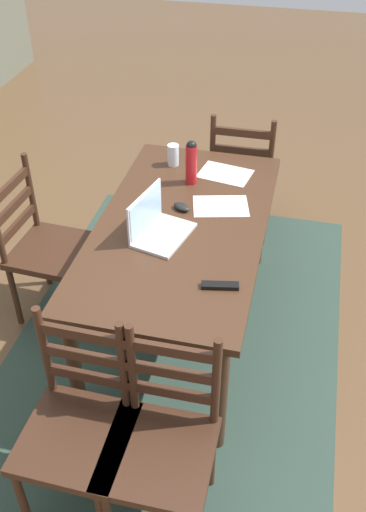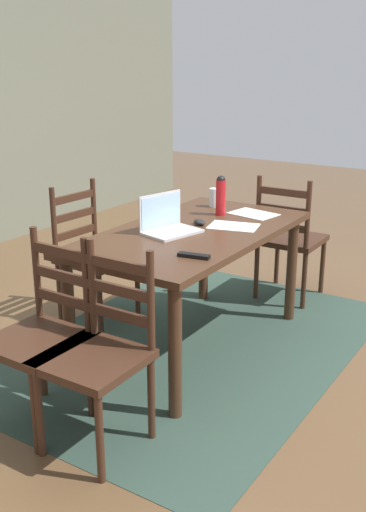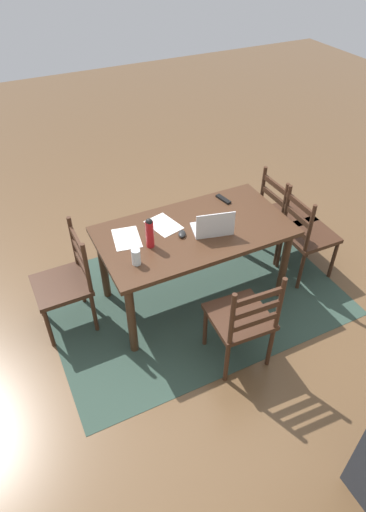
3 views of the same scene
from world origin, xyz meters
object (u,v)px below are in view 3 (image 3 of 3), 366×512
object	(u,v)px
dining_table	(194,239)
chair_right_near	(66,283)
laptop	(213,227)
chair_far_head	(242,319)
tv_remote	(223,199)
computer_mouse	(182,234)
chair_left_near	(284,216)
water_bottle	(150,232)
drinking_glass	(136,257)
chair_left_far	(306,235)

from	to	relation	value
dining_table	chair_right_near	size ratio (longest dim) A/B	1.70
dining_table	laptop	world-z (taller)	laptop
chair_far_head	laptop	xyz separation A→B (m)	(-0.12, -0.70, 0.36)
tv_remote	dining_table	bearing A→B (deg)	21.84
dining_table	computer_mouse	world-z (taller)	computer_mouse
laptop	computer_mouse	bearing A→B (deg)	-17.02
chair_left_near	computer_mouse	bearing A→B (deg)	9.37
chair_right_near	laptop	bearing A→B (deg)	167.08
chair_right_near	laptop	xyz separation A→B (m)	(-1.22, 0.28, 0.36)
chair_right_near	water_bottle	distance (m)	0.84
chair_right_near	computer_mouse	xyz separation A→B (m)	(-0.97, 0.20, 0.32)
dining_table	tv_remote	bearing A→B (deg)	-147.37
chair_left_near	tv_remote	size ratio (longest dim) A/B	5.59
water_bottle	dining_table	bearing A→B (deg)	-174.32
dining_table	computer_mouse	size ratio (longest dim) A/B	16.16
chair_left_near	chair_right_near	world-z (taller)	same
laptop	computer_mouse	world-z (taller)	laptop
drinking_glass	dining_table	bearing A→B (deg)	-162.06
chair_left_near	drinking_glass	world-z (taller)	chair_left_near
dining_table	drinking_glass	world-z (taller)	drinking_glass
chair_left_far	chair_left_near	distance (m)	0.35
laptop	water_bottle	world-z (taller)	water_bottle
chair_far_head	water_bottle	xyz separation A→B (m)	(0.41, -0.76, 0.44)
tv_remote	chair_far_head	bearing A→B (deg)	56.92
chair_left_near	laptop	size ratio (longest dim) A/B	2.61
dining_table	drinking_glass	distance (m)	0.64
chair_right_near	chair_left_near	bearing A→B (deg)	179.98
water_bottle	computer_mouse	xyz separation A→B (m)	(-0.28, -0.01, -0.12)
chair_left_far	chair_left_near	world-z (taller)	same
computer_mouse	chair_left_near	bearing A→B (deg)	-142.47
chair_left_far	chair_left_near	size ratio (longest dim) A/B	1.00
computer_mouse	dining_table	bearing A→B (deg)	-139.00
dining_table	chair_far_head	distance (m)	0.83
tv_remote	laptop	bearing A→B (deg)	39.32
chair_left_far	chair_far_head	size ratio (longest dim) A/B	1.00
chair_left_far	computer_mouse	xyz separation A→B (m)	(1.23, -0.14, 0.32)
chair_left_near	laptop	distance (m)	1.08
chair_left_far	dining_table	bearing A→B (deg)	-8.93
chair_far_head	drinking_glass	world-z (taller)	chair_far_head
drinking_glass	computer_mouse	size ratio (longest dim) A/B	1.30
chair_right_near	water_bottle	size ratio (longest dim) A/B	3.63
dining_table	chair_left_far	distance (m)	1.13
chair_right_near	tv_remote	xyz separation A→B (m)	(-1.54, -0.11, 0.31)
chair_left_far	chair_left_near	bearing A→B (deg)	-90.00
chair_left_far	drinking_glass	distance (m)	1.73
chair_left_far	computer_mouse	size ratio (longest dim) A/B	9.50
chair_left_near	chair_far_head	size ratio (longest dim) A/B	1.00
chair_far_head	dining_table	bearing A→B (deg)	-90.17
chair_far_head	chair_right_near	world-z (taller)	same
computer_mouse	drinking_glass	bearing A→B (deg)	47.48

